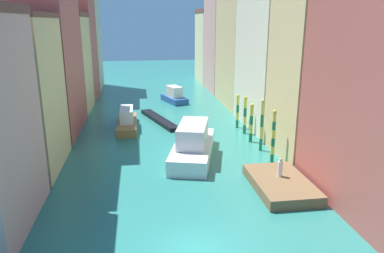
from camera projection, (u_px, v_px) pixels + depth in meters
name	position (u px, v px, depth m)	size (l,w,h in m)	color
ground_plane	(164.00, 127.00, 43.00)	(154.00, 154.00, 0.00)	#28756B
building_left_1	(11.00, 94.00, 29.13)	(6.95, 8.89, 12.59)	#DBB77A
building_left_2	(41.00, 56.00, 38.77)	(6.95, 11.80, 16.62)	#B25147
building_left_3	(62.00, 63.00, 49.26)	(6.95, 8.95, 13.09)	#DBB77A
building_left_4	(72.00, 44.00, 57.00)	(6.95, 8.56, 17.11)	#B25147
building_left_5	(79.00, 32.00, 64.82)	(6.95, 8.42, 20.30)	#BCB299
building_right_1	(320.00, 56.00, 31.79)	(6.95, 7.58, 17.95)	#DBB77A
building_right_2	(278.00, 43.00, 41.03)	(6.95, 11.95, 19.20)	beige
building_right_3	(247.00, 44.00, 52.64)	(6.95, 12.21, 17.41)	#DBB77A
building_right_4	(228.00, 34.00, 63.32)	(6.95, 10.74, 19.70)	tan
building_right_5	(215.00, 46.00, 74.17)	(6.95, 10.52, 14.31)	beige
waterfront_dock	(281.00, 184.00, 26.89)	(3.92, 6.51, 0.78)	brown
person_on_dock	(280.00, 168.00, 27.12)	(0.36, 0.36, 1.44)	white
mooring_pole_0	(273.00, 136.00, 31.51)	(0.34, 0.34, 4.72)	#197247
mooring_pole_1	(262.00, 125.00, 34.38)	(0.30, 0.30, 4.97)	#197247
mooring_pole_2	(251.00, 122.00, 37.04)	(0.39, 0.39, 4.02)	#197247
mooring_pole_3	(245.00, 115.00, 39.82)	(0.38, 0.38, 4.18)	#197247
mooring_pole_4	(238.00, 111.00, 42.08)	(0.36, 0.36, 3.92)	#197247
vaporetto_white	(193.00, 144.00, 32.94)	(5.59, 10.15, 3.18)	white
gondola_black	(159.00, 120.00, 45.17)	(4.28, 9.97, 0.47)	black
motorboat_0	(127.00, 121.00, 42.18)	(2.17, 7.96, 2.36)	olive
motorboat_1	(174.00, 96.00, 55.77)	(3.92, 5.88, 2.46)	#234C93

